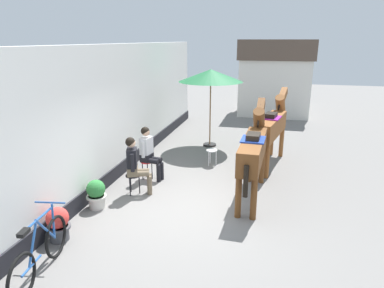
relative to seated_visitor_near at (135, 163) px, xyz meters
The scene contains 12 objects.
ground_plane 3.19m from the seated_visitor_near, 60.18° to the left, with size 40.00×40.00×0.00m, color slate.
pub_facade_wall 1.73m from the seated_visitor_near, 130.41° to the left, with size 0.34×14.00×3.40m.
distant_cottage 10.61m from the seated_visitor_near, 73.84° to the left, with size 3.40×2.60×3.50m.
seated_visitor_near is the anchor object (origin of this frame).
seated_visitor_far 0.95m from the seated_visitor_near, 91.22° to the left, with size 0.61×0.48×1.39m.
saddled_horse_near 2.73m from the seated_visitor_near, 11.36° to the left, with size 0.52×3.00×2.06m.
saddled_horse_far 4.15m from the seated_visitor_near, 43.30° to the left, with size 0.87×2.97×2.06m.
flower_planter_near 2.30m from the seated_visitor_near, 105.38° to the right, with size 0.43×0.43×0.64m.
flower_planter_far 1.12m from the seated_visitor_near, 122.62° to the right, with size 0.43×0.43×0.64m.
leaning_bicycle 3.14m from the seated_visitor_near, 94.83° to the right, with size 0.50×1.74×1.02m.
cafe_parasol 4.59m from the seated_visitor_near, 77.22° to the left, with size 2.10×2.10×2.58m.
spare_stool_white 2.74m from the seated_visitor_near, 59.74° to the left, with size 0.32×0.32×0.46m.
Camera 1 is at (1.52, -6.64, 3.51)m, focal length 32.26 mm.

